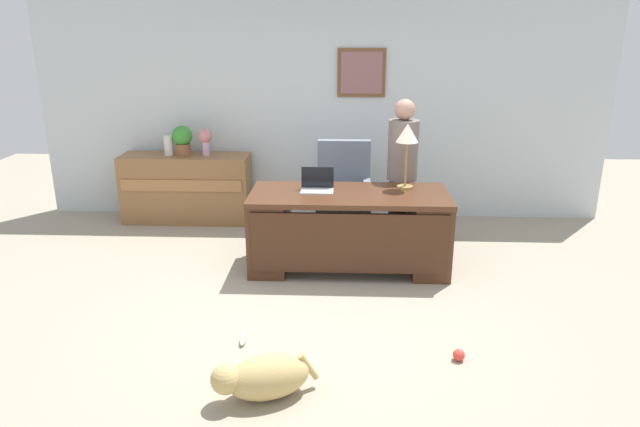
# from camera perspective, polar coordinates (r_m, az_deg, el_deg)

# --- Properties ---
(ground_plane) EXTENTS (12.00, 12.00, 0.00)m
(ground_plane) POSITION_cam_1_polar(r_m,az_deg,el_deg) (5.09, -1.07, -9.10)
(ground_plane) COLOR #9E937F
(back_wall) EXTENTS (7.00, 0.16, 2.70)m
(back_wall) POSITION_cam_1_polar(r_m,az_deg,el_deg) (7.19, 0.16, 10.35)
(back_wall) COLOR silver
(back_wall) RESTS_ON ground_plane
(desk) EXTENTS (1.94, 0.84, 0.78)m
(desk) POSITION_cam_1_polar(r_m,az_deg,el_deg) (5.68, 2.89, -1.44)
(desk) COLOR #4C2B19
(desk) RESTS_ON ground_plane
(credenza) EXTENTS (1.56, 0.50, 0.83)m
(credenza) POSITION_cam_1_polar(r_m,az_deg,el_deg) (7.29, -13.11, 2.48)
(credenza) COLOR olive
(credenza) RESTS_ON ground_plane
(armchair) EXTENTS (0.60, 0.59, 1.10)m
(armchair) POSITION_cam_1_polar(r_m,az_deg,el_deg) (6.51, 2.35, 1.75)
(armchair) COLOR slate
(armchair) RESTS_ON ground_plane
(person_standing) EXTENTS (0.32, 0.32, 1.62)m
(person_standing) POSITION_cam_1_polar(r_m,az_deg,el_deg) (6.16, 8.16, 3.92)
(person_standing) COLOR #262323
(person_standing) RESTS_ON ground_plane
(dog_lying) EXTENTS (0.69, 0.48, 0.30)m
(dog_lying) POSITION_cam_1_polar(r_m,az_deg,el_deg) (3.90, -5.71, -15.88)
(dog_lying) COLOR tan
(dog_lying) RESTS_ON ground_plane
(laptop) EXTENTS (0.32, 0.22, 0.22)m
(laptop) POSITION_cam_1_polar(r_m,az_deg,el_deg) (5.65, -0.27, 2.85)
(laptop) COLOR #B2B5BA
(laptop) RESTS_ON desk
(desk_lamp) EXTENTS (0.22, 0.22, 0.65)m
(desk_lamp) POSITION_cam_1_polar(r_m,az_deg,el_deg) (5.70, 8.68, 7.50)
(desk_lamp) COLOR #9E8447
(desk_lamp) RESTS_ON desk
(vase_with_flowers) EXTENTS (0.17, 0.17, 0.32)m
(vase_with_flowers) POSITION_cam_1_polar(r_m,az_deg,el_deg) (7.09, -11.36, 7.31)
(vase_with_flowers) COLOR #C6A0C5
(vase_with_flowers) RESTS_ON credenza
(vase_empty) EXTENTS (0.12, 0.12, 0.24)m
(vase_empty) POSITION_cam_1_polar(r_m,az_deg,el_deg) (7.23, -14.83, 6.56)
(vase_empty) COLOR silver
(vase_empty) RESTS_ON credenza
(potted_plant) EXTENTS (0.24, 0.24, 0.36)m
(potted_plant) POSITION_cam_1_polar(r_m,az_deg,el_deg) (7.16, -13.55, 7.22)
(potted_plant) COLOR brown
(potted_plant) RESTS_ON credenza
(dog_toy_ball) EXTENTS (0.09, 0.09, 0.09)m
(dog_toy_ball) POSITION_cam_1_polar(r_m,az_deg,el_deg) (4.43, 13.65, -13.53)
(dog_toy_ball) COLOR #E53F33
(dog_toy_ball) RESTS_ON ground_plane
(dog_toy_bone) EXTENTS (0.05, 0.20, 0.05)m
(dog_toy_bone) POSITION_cam_1_polar(r_m,az_deg,el_deg) (4.58, -7.64, -12.25)
(dog_toy_bone) COLOR beige
(dog_toy_bone) RESTS_ON ground_plane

